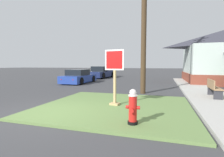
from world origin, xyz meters
name	(u,v)px	position (x,y,z in m)	size (l,w,h in m)	color
ground_plane	(49,115)	(0.00, 0.00, 0.00)	(160.00, 160.00, 0.00)	#3D3D3F
grass_corner_patch	(115,106)	(1.90, 1.62, 0.04)	(5.70, 5.24, 0.08)	#668447
sidewalk_strip	(202,92)	(5.95, 6.45, 0.06)	(2.20, 19.32, 0.12)	#B2AFA8
fire_hydrant	(133,108)	(2.92, -0.32, 0.53)	(0.38, 0.34, 0.95)	black
stop_sign	(115,78)	(1.85, 1.65, 1.18)	(0.79, 0.33, 2.19)	tan
manhole_cover	(74,98)	(-0.52, 2.67, 0.01)	(0.70, 0.70, 0.02)	black
parked_sedan_blue	(79,77)	(-3.79, 9.36, 0.54)	(1.95, 4.26, 1.25)	#233D93
pickup_truck_navy	(101,73)	(-3.93, 15.70, 0.62)	(2.26, 5.36, 1.48)	#19234C
street_bench	(213,87)	(6.04, 4.46, 0.58)	(0.46, 1.47, 0.85)	#93704C
utility_pole	(144,6)	(2.57, 5.23, 5.02)	(1.30, 0.30, 9.74)	#42301E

